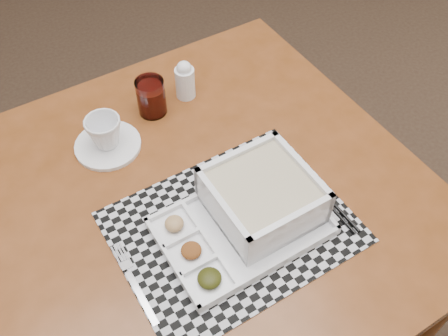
{
  "coord_description": "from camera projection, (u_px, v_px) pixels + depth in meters",
  "views": [
    {
      "loc": [
        -0.1,
        -0.95,
        1.53
      ],
      "look_at": [
        0.16,
        -0.38,
        0.76
      ],
      "focal_mm": 40.0,
      "sensor_mm": 36.0,
      "label": 1
    }
  ],
  "objects": [
    {
      "name": "floor",
      "position": [
        139.0,
        245.0,
        1.76
      ],
      "size": [
        5.0,
        5.0,
        0.0
      ],
      "primitive_type": "plane",
      "color": "black",
      "rests_on": "ground"
    },
    {
      "name": "dining_table",
      "position": [
        203.0,
        211.0,
        1.11
      ],
      "size": [
        1.03,
        1.03,
        0.69
      ],
      "color": "#5A2C10",
      "rests_on": "ground"
    },
    {
      "name": "placemat",
      "position": [
        232.0,
        227.0,
        0.99
      ],
      "size": [
        0.5,
        0.41,
        0.0
      ],
      "primitive_type": "cube",
      "rotation": [
        0.0,
        0.0,
        0.13
      ],
      "color": "#B4B4BD",
      "rests_on": "dining_table"
    },
    {
      "name": "serving_tray",
      "position": [
        256.0,
        205.0,
        0.98
      ],
      "size": [
        0.35,
        0.26,
        0.1
      ],
      "color": "white",
      "rests_on": "placemat"
    },
    {
      "name": "fork",
      "position": [
        135.0,
        281.0,
        0.92
      ],
      "size": [
        0.04,
        0.19,
        0.0
      ],
      "color": "silver",
      "rests_on": "placemat"
    },
    {
      "name": "spoon",
      "position": [
        297.0,
        175.0,
        1.07
      ],
      "size": [
        0.04,
        0.18,
        0.01
      ],
      "color": "silver",
      "rests_on": "placemat"
    },
    {
      "name": "chopsticks",
      "position": [
        319.0,
        191.0,
        1.05
      ],
      "size": [
        0.05,
        0.24,
        0.01
      ],
      "color": "black",
      "rests_on": "placemat"
    },
    {
      "name": "saucer",
      "position": [
        108.0,
        145.0,
        1.13
      ],
      "size": [
        0.15,
        0.15,
        0.01
      ],
      "primitive_type": "cylinder",
      "color": "white",
      "rests_on": "dining_table"
    },
    {
      "name": "cup",
      "position": [
        105.0,
        132.0,
        1.1
      ],
      "size": [
        0.1,
        0.1,
        0.07
      ],
      "primitive_type": "imported",
      "rotation": [
        0.0,
        0.0,
        0.39
      ],
      "color": "white",
      "rests_on": "saucer"
    },
    {
      "name": "juice_glass",
      "position": [
        151.0,
        98.0,
        1.17
      ],
      "size": [
        0.07,
        0.07,
        0.09
      ],
      "color": "white",
      "rests_on": "dining_table"
    },
    {
      "name": "creamer_bottle",
      "position": [
        185.0,
        80.0,
        1.21
      ],
      "size": [
        0.05,
        0.05,
        0.1
      ],
      "color": "white",
      "rests_on": "dining_table"
    }
  ]
}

